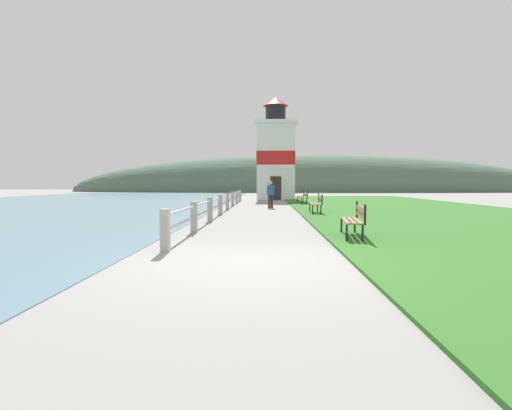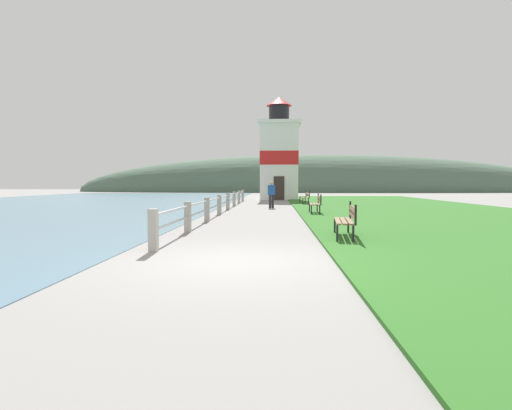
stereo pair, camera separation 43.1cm
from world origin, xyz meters
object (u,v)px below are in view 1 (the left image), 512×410
object	(u,v)px
park_bench_midway	(317,203)
lighthouse	(275,156)
park_bench_near	(355,218)
park_bench_far	(303,196)
person_strolling	(271,193)

from	to	relation	value
park_bench_midway	lighthouse	size ratio (longest dim) A/B	0.19
park_bench_near	park_bench_far	xyz separation A→B (m)	(0.18, 16.54, 0.00)
park_bench_midway	lighthouse	bearing A→B (deg)	-82.55
lighthouse	park_bench_midway	bearing A→B (deg)	-84.48
park_bench_near	person_strolling	world-z (taller)	person_strolling
park_bench_far	person_strolling	bearing A→B (deg)	58.04
park_bench_near	person_strolling	size ratio (longest dim) A/B	1.21
park_bench_midway	person_strolling	xyz separation A→B (m)	(-2.12, 4.41, 0.30)
park_bench_far	lighthouse	xyz separation A→B (m)	(-1.72, 8.15, 3.28)
park_bench_midway	person_strolling	bearing A→B (deg)	-62.34
park_bench_near	park_bench_midway	bearing A→B (deg)	-83.82
park_bench_far	person_strolling	distance (m)	4.54
park_bench_near	person_strolling	distance (m)	12.78
lighthouse	person_strolling	distance (m)	12.46
park_bench_midway	person_strolling	size ratio (longest dim) A/B	1.08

